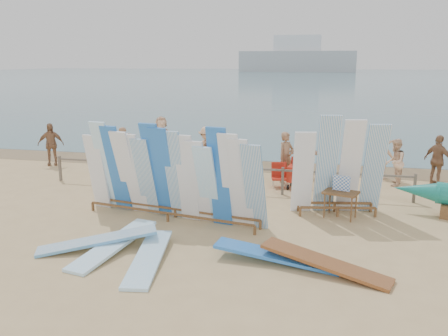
% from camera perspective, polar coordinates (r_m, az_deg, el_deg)
% --- Properties ---
extents(ground, '(160.00, 160.00, 0.00)m').
position_cam_1_polar(ground, '(13.03, -3.29, -6.16)').
color(ground, tan).
rests_on(ground, ground).
extents(ocean, '(320.00, 240.00, 0.02)m').
position_cam_1_polar(ocean, '(139.92, 11.94, 10.75)').
color(ocean, '#3F6571').
rests_on(ocean, ground).
extents(wet_sand_strip, '(40.00, 2.60, 0.01)m').
position_cam_1_polar(wet_sand_strip, '(19.80, 2.60, 0.43)').
color(wet_sand_strip, olive).
rests_on(wet_sand_strip, ground).
extents(distant_ship, '(45.00, 8.00, 14.00)m').
position_cam_1_polar(distant_ship, '(192.45, 8.77, 12.92)').
color(distant_ship, '#999EA3').
rests_on(distant_ship, ocean).
extents(fence, '(12.08, 0.08, 0.90)m').
position_cam_1_polar(fence, '(15.65, -0.22, -0.51)').
color(fence, '#685D4F').
rests_on(fence, ground).
extents(main_surfboard_rack, '(5.35, 1.63, 2.66)m').
position_cam_1_polar(main_surfboard_rack, '(12.74, -6.46, -1.09)').
color(main_surfboard_rack, brown).
rests_on(main_surfboard_rack, ground).
extents(side_surfboard_rack, '(2.60, 1.19, 2.84)m').
position_cam_1_polar(side_surfboard_rack, '(13.46, 13.66, -0.19)').
color(side_surfboard_rack, brown).
rests_on(side_surfboard_rack, ground).
extents(vendor_table, '(1.05, 0.87, 1.20)m').
position_cam_1_polar(vendor_table, '(13.40, 13.82, -4.21)').
color(vendor_table, brown).
rests_on(vendor_table, ground).
extents(flat_board_b, '(1.09, 2.75, 0.32)m').
position_cam_1_polar(flat_board_b, '(11.22, -13.09, -9.70)').
color(flat_board_b, '#9CD8FA').
rests_on(flat_board_b, ground).
extents(flat_board_a, '(1.00, 2.76, 0.22)m').
position_cam_1_polar(flat_board_a, '(10.50, -9.02, -11.12)').
color(flat_board_a, '#9CD8FA').
rests_on(flat_board_a, ground).
extents(flat_board_d, '(2.74, 0.84, 0.32)m').
position_cam_1_polar(flat_board_d, '(10.41, 6.30, -11.23)').
color(flat_board_d, blue).
rests_on(flat_board_d, ground).
extents(flat_board_e, '(2.66, 1.67, 0.42)m').
position_cam_1_polar(flat_board_e, '(11.43, -14.93, -9.38)').
color(flat_board_e, white).
rests_on(flat_board_e, ground).
extents(flat_board_c, '(2.73, 1.34, 0.42)m').
position_cam_1_polar(flat_board_c, '(10.13, 12.02, -12.17)').
color(flat_board_c, brown).
rests_on(flat_board_c, ground).
extents(beach_chair_left, '(0.72, 0.73, 0.88)m').
position_cam_1_polar(beach_chair_left, '(16.50, -2.12, -1.16)').
color(beach_chair_left, '#AF2112').
rests_on(beach_chair_left, ground).
extents(beach_chair_right, '(0.63, 0.64, 0.83)m').
position_cam_1_polar(beach_chair_right, '(16.34, 6.67, -1.43)').
color(beach_chair_right, '#AF2112').
rests_on(beach_chair_right, ground).
extents(stroller, '(0.61, 0.80, 1.03)m').
position_cam_1_polar(stroller, '(16.20, 8.55, -0.99)').
color(stroller, '#AF2112').
rests_on(stroller, ground).
extents(beachgoer_11, '(1.80, 1.32, 1.88)m').
position_cam_1_polar(beachgoer_11, '(20.92, -7.51, 3.62)').
color(beachgoer_11, beige).
rests_on(beachgoer_11, ground).
extents(beachgoer_3, '(1.16, 0.51, 1.78)m').
position_cam_1_polar(beachgoer_3, '(18.26, -2.07, 2.23)').
color(beachgoer_3, tan).
rests_on(beachgoer_3, ground).
extents(beachgoer_extra_1, '(1.12, 0.85, 1.75)m').
position_cam_1_polar(beachgoer_extra_1, '(20.76, -20.12, 2.69)').
color(beachgoer_extra_1, '#8C6042').
rests_on(beachgoer_extra_1, ground).
extents(beachgoer_8, '(0.56, 0.86, 1.63)m').
position_cam_1_polar(beachgoer_8, '(17.34, 19.87, 0.65)').
color(beachgoer_8, beige).
rests_on(beachgoer_8, ground).
extents(beachgoer_4, '(1.07, 0.67, 1.69)m').
position_cam_1_polar(beachgoer_4, '(17.75, -1.29, 1.79)').
color(beachgoer_4, '#8C6042').
rests_on(beachgoer_4, ground).
extents(beachgoer_10, '(1.05, 1.03, 1.75)m').
position_cam_1_polar(beachgoer_10, '(17.92, 24.34, 0.85)').
color(beachgoer_10, '#8C6042').
rests_on(beachgoer_10, ground).
extents(beachgoer_5, '(1.59, 1.00, 1.63)m').
position_cam_1_polar(beachgoer_5, '(17.76, 9.78, 1.51)').
color(beachgoer_5, beige).
rests_on(beachgoer_5, ground).
extents(beachgoer_2, '(0.83, 0.91, 1.73)m').
position_cam_1_polar(beachgoer_2, '(17.29, -11.24, 1.31)').
color(beachgoer_2, beige).
rests_on(beachgoer_2, ground).
extents(beachgoer_7, '(0.69, 0.73, 1.80)m').
position_cam_1_polar(beachgoer_7, '(16.88, 7.47, 1.29)').
color(beachgoer_7, '#8C6042').
rests_on(beachgoer_7, ground).
extents(beachgoer_1, '(0.69, 0.67, 1.70)m').
position_cam_1_polar(beachgoer_1, '(19.11, -11.94, 2.31)').
color(beachgoer_1, '#8C6042').
rests_on(beachgoer_1, ground).
extents(beachgoer_9, '(1.06, 0.52, 1.59)m').
position_cam_1_polar(beachgoer_9, '(18.18, 18.55, 1.22)').
color(beachgoer_9, tan).
rests_on(beachgoer_9, ground).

